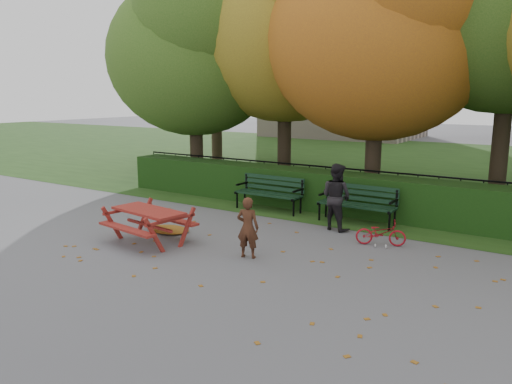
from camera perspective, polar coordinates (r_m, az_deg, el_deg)
The scene contains 17 objects.
ground at distance 9.31m, azimuth -3.59°, elevation -7.44°, with size 90.00×90.00×0.00m, color slate.
grass_strip at distance 21.91m, azimuth 18.94°, elevation 2.80°, with size 90.00×90.00×0.00m, color #1D3C13.
building_left at distance 36.30m, azimuth 10.29°, elevation 18.18°, with size 10.00×7.00×15.00m, color #B8A492.
hedge at distance 12.95m, azimuth 8.40°, elevation 0.06°, with size 13.00×0.90×1.00m, color black.
iron_fence at distance 13.66m, azimuth 9.82°, elevation 0.76°, with size 14.00×0.04×1.02m.
tree_a at distance 16.49m, azimuth -6.74°, elevation 16.50°, with size 5.88×5.60×7.48m.
tree_b at distance 16.01m, azimuth 4.11°, elevation 19.90°, with size 6.72×6.40×8.79m.
tree_c at distance 13.88m, azimuth 14.92°, elevation 18.50°, with size 6.30×6.00×8.00m.
tree_f at distance 20.68m, azimuth -4.32°, elevation 18.72°, with size 6.93×6.60×9.19m.
bench_left at distance 12.86m, azimuth 1.63°, elevation 0.19°, with size 1.80×0.57×0.88m.
bench_right at distance 11.80m, azimuth 11.60°, elevation -1.03°, with size 1.80×0.57×0.88m.
picnic_table at distance 10.27m, azimuth -12.17°, elevation -2.80°, with size 1.76×1.50×0.78m.
leaf_pile at distance 11.16m, azimuth -9.96°, elevation -4.23°, with size 1.01×0.70×0.07m, color brown.
leaf_scatter at distance 9.54m, azimuth -2.50°, elevation -6.93°, with size 9.00×5.70×0.01m, color brown, non-canonical shape.
child at distance 9.12m, azimuth -0.94°, elevation -4.08°, with size 0.42×0.27×1.14m, color #442415.
adult at distance 11.10m, azimuth 9.16°, elevation -0.54°, with size 0.72×0.56×1.48m, color black.
bicycle at distance 10.23m, azimuth 14.08°, elevation -4.55°, with size 0.34×0.97×0.51m, color maroon.
Camera 1 is at (5.31, -7.05, 2.97)m, focal length 35.00 mm.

